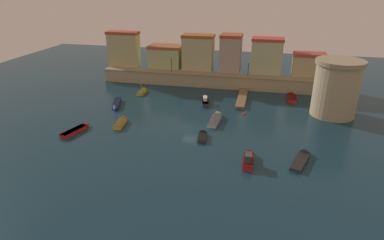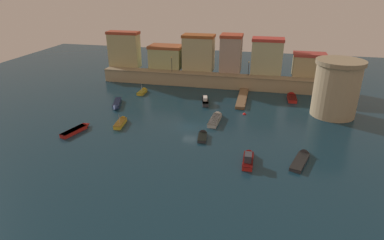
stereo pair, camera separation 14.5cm
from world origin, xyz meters
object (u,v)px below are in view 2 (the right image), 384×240
Objects in this scene: moored_boat_5 at (216,118)px; mooring_buoy_0 at (244,114)px; moored_boat_0 at (78,129)px; moored_boat_4 at (292,97)px; moored_boat_7 at (121,122)px; moored_boat_8 at (203,135)px; moored_boat_6 at (117,104)px; quay_lamp_0 at (172,62)px; moored_boat_3 at (205,100)px; moored_boat_2 at (248,158)px; moored_boat_1 at (143,91)px; quay_lamp_1 at (249,66)px; fortress_tower at (336,88)px; moored_boat_9 at (302,158)px.

mooring_buoy_0 is (5.08, 4.14, -0.39)m from moored_boat_5.
moored_boat_4 is at bearing -39.91° from moored_boat_0.
moored_boat_8 is (15.81, -2.10, -0.12)m from moored_boat_7.
moored_boat_6 is 1.57× the size of moored_boat_8.
quay_lamp_0 is 30.28m from moored_boat_4.
moored_boat_0 is 0.94× the size of moored_boat_6.
moored_boat_3 reaches higher than moored_boat_0.
moored_boat_4 is 0.78× the size of moored_boat_5.
mooring_buoy_0 is at bearing 5.70° from moored_boat_2.
moored_boat_7 is (-31.64, -21.27, -0.06)m from moored_boat_4.
moored_boat_1 reaches higher than moored_boat_3.
moored_boat_0 is at bearing -131.48° from quay_lamp_1.
quay_lamp_1 is 35.69m from moored_boat_2.
moored_boat_4 is at bearing -63.03° from moored_boat_7.
quay_lamp_0 is 0.67× the size of moored_boat_4.
quay_lamp_0 reaches higher than moored_boat_1.
quay_lamp_1 is at bearing -18.40° from moored_boat_8.
moored_boat_1 is at bearing 173.08° from fortress_tower.
fortress_tower is at bearing -67.66° from moored_boat_5.
mooring_buoy_0 is at bearing -168.05° from fortress_tower.
moored_boat_6 is 0.98× the size of moored_boat_9.
moored_boat_1 is 10.10m from moored_boat_6.
moored_boat_7 reaches higher than moored_boat_3.
moored_boat_9 is at bearing -58.91° from mooring_buoy_0.
moored_boat_7 is 1.22× the size of moored_boat_8.
moored_boat_8 is 0.62× the size of moored_boat_9.
moored_boat_3 reaches higher than moored_boat_5.
moored_boat_5 is 19.09m from moored_boat_9.
moored_boat_7 is at bearing -172.63° from moored_boat_1.
moored_boat_8 is (-8.15, 6.64, -0.30)m from moored_boat_2.
mooring_buoy_0 is (19.70, -16.84, -5.75)m from quay_lamp_0.
moored_boat_8 is (13.52, -28.59, -5.48)m from quay_lamp_0.
moored_boat_8 is at bearing -117.76° from mooring_buoy_0.
moored_boat_5 is (-14.73, -15.76, -0.05)m from moored_boat_4.
moored_boat_3 is at bearing 106.60° from moored_boat_4.
moored_boat_1 is 42.30m from moored_boat_9.
quay_lamp_1 is 34.99m from moored_boat_9.
quay_lamp_0 is at bearing 31.00° from moored_boat_3.
fortress_tower is 44.34m from moored_boat_6.
fortress_tower is at bearing -63.79° from moored_boat_8.
moored_boat_9 reaches higher than mooring_buoy_0.
moored_boat_6 is 1.28× the size of moored_boat_7.
fortress_tower is at bearing 11.95° from mooring_buoy_0.
quay_lamp_0 is at bearing -31.07° from moored_boat_1.
quay_lamp_0 is at bearing 0.39° from moored_boat_0.
mooring_buoy_0 is (-16.95, -3.59, -5.56)m from fortress_tower.
moored_boat_8 is (-23.13, -15.34, -5.29)m from fortress_tower.
moored_boat_0 is at bearing -105.21° from quay_lamp_0.
quay_lamp_0 is 1.06× the size of quay_lamp_1.
fortress_tower is 26.43m from moored_boat_3.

